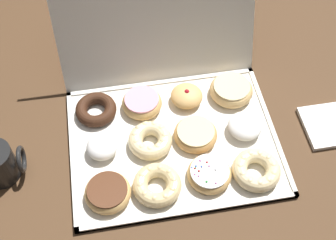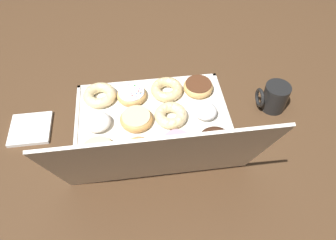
{
  "view_description": "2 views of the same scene",
  "coord_description": "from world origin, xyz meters",
  "px_view_note": "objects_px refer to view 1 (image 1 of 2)",
  "views": [
    {
      "loc": [
        -0.13,
        -0.64,
        1.03
      ],
      "look_at": [
        -0.01,
        0.04,
        0.05
      ],
      "focal_mm": 48.28,
      "sensor_mm": 36.0,
      "label": 1
    },
    {
      "loc": [
        0.04,
        0.74,
        0.89
      ],
      "look_at": [
        -0.05,
        0.05,
        0.06
      ],
      "focal_mm": 34.41,
      "sensor_mm": 36.0,
      "label": 2
    }
  ],
  "objects_px": {
    "cruller_donut_5": "(150,139)",
    "powdered_filled_donut_7": "(245,127)",
    "powdered_filled_donut_4": "(102,145)",
    "glazed_ring_donut_6": "(195,133)",
    "cruller_donut_1": "(157,185)",
    "napkin_stack": "(329,125)",
    "chocolate_cake_ring_donut_8": "(96,110)",
    "donut_box": "(174,142)",
    "pink_frosted_donut_9": "(142,103)",
    "jelly_filled_donut_10": "(187,96)",
    "glazed_ring_donut_11": "(231,90)",
    "chocolate_frosted_donut_0": "(108,192)",
    "sprinkle_donut_2": "(209,174)",
    "cruller_donut_3": "(256,170)"
  },
  "relations": [
    {
      "from": "donut_box",
      "to": "pink_frosted_donut_9",
      "type": "xyz_separation_m",
      "value": [
        -0.07,
        0.13,
        0.03
      ]
    },
    {
      "from": "jelly_filled_donut_10",
      "to": "donut_box",
      "type": "bearing_deg",
      "value": -114.75
    },
    {
      "from": "cruller_donut_5",
      "to": "glazed_ring_donut_6",
      "type": "distance_m",
      "value": 0.12
    },
    {
      "from": "cruller_donut_1",
      "to": "sprinkle_donut_2",
      "type": "distance_m",
      "value": 0.13
    },
    {
      "from": "cruller_donut_3",
      "to": "napkin_stack",
      "type": "relative_size",
      "value": 0.88
    },
    {
      "from": "powdered_filled_donut_4",
      "to": "pink_frosted_donut_9",
      "type": "height_order",
      "value": "powdered_filled_donut_4"
    },
    {
      "from": "glazed_ring_donut_6",
      "to": "powdered_filled_donut_7",
      "type": "bearing_deg",
      "value": -2.77
    },
    {
      "from": "donut_box",
      "to": "chocolate_cake_ring_donut_8",
      "type": "xyz_separation_m",
      "value": [
        -0.2,
        0.13,
        0.02
      ]
    },
    {
      "from": "powdered_filled_donut_4",
      "to": "glazed_ring_donut_6",
      "type": "relative_size",
      "value": 0.7
    },
    {
      "from": "chocolate_cake_ring_donut_8",
      "to": "glazed_ring_donut_11",
      "type": "distance_m",
      "value": 0.39
    },
    {
      "from": "glazed_ring_donut_6",
      "to": "chocolate_cake_ring_donut_8",
      "type": "relative_size",
      "value": 1.02
    },
    {
      "from": "powdered_filled_donut_7",
      "to": "pink_frosted_donut_9",
      "type": "relative_size",
      "value": 0.82
    },
    {
      "from": "powdered_filled_donut_7",
      "to": "glazed_ring_donut_11",
      "type": "height_order",
      "value": "powdered_filled_donut_7"
    },
    {
      "from": "sprinkle_donut_2",
      "to": "cruller_donut_5",
      "type": "bearing_deg",
      "value": 136.01
    },
    {
      "from": "napkin_stack",
      "to": "chocolate_cake_ring_donut_8",
      "type": "bearing_deg",
      "value": 166.67
    },
    {
      "from": "chocolate_frosted_donut_0",
      "to": "napkin_stack",
      "type": "bearing_deg",
      "value": 10.09
    },
    {
      "from": "donut_box",
      "to": "glazed_ring_donut_11",
      "type": "height_order",
      "value": "glazed_ring_donut_11"
    },
    {
      "from": "cruller_donut_1",
      "to": "sprinkle_donut_2",
      "type": "bearing_deg",
      "value": 4.05
    },
    {
      "from": "glazed_ring_donut_6",
      "to": "glazed_ring_donut_11",
      "type": "bearing_deg",
      "value": 43.65
    },
    {
      "from": "jelly_filled_donut_10",
      "to": "chocolate_frosted_donut_0",
      "type": "bearing_deg",
      "value": -133.64
    },
    {
      "from": "powdered_filled_donut_4",
      "to": "cruller_donut_3",
      "type": "bearing_deg",
      "value": -20.09
    },
    {
      "from": "powdered_filled_donut_7",
      "to": "chocolate_cake_ring_donut_8",
      "type": "height_order",
      "value": "powdered_filled_donut_7"
    },
    {
      "from": "chocolate_frosted_donut_0",
      "to": "sprinkle_donut_2",
      "type": "height_order",
      "value": "sprinkle_donut_2"
    },
    {
      "from": "cruller_donut_5",
      "to": "glazed_ring_donut_11",
      "type": "xyz_separation_m",
      "value": [
        0.25,
        0.12,
        0.0
      ]
    },
    {
      "from": "donut_box",
      "to": "napkin_stack",
      "type": "height_order",
      "value": "donut_box"
    },
    {
      "from": "donut_box",
      "to": "glazed_ring_donut_6",
      "type": "bearing_deg",
      "value": 3.99
    },
    {
      "from": "pink_frosted_donut_9",
      "to": "jelly_filled_donut_10",
      "type": "bearing_deg",
      "value": 0.81
    },
    {
      "from": "powdered_filled_donut_7",
      "to": "glazed_ring_donut_6",
      "type": "bearing_deg",
      "value": 177.23
    },
    {
      "from": "pink_frosted_donut_9",
      "to": "chocolate_frosted_donut_0",
      "type": "bearing_deg",
      "value": -114.96
    },
    {
      "from": "sprinkle_donut_2",
      "to": "glazed_ring_donut_11",
      "type": "xyz_separation_m",
      "value": [
        0.12,
        0.25,
        0.0
      ]
    },
    {
      "from": "cruller_donut_5",
      "to": "powdered_filled_donut_7",
      "type": "relative_size",
      "value": 1.27
    },
    {
      "from": "cruller_donut_3",
      "to": "glazed_ring_donut_6",
      "type": "xyz_separation_m",
      "value": [
        -0.13,
        0.14,
        -0.0
      ]
    },
    {
      "from": "donut_box",
      "to": "cruller_donut_1",
      "type": "xyz_separation_m",
      "value": [
        -0.07,
        -0.13,
        0.03
      ]
    },
    {
      "from": "cruller_donut_1",
      "to": "jelly_filled_donut_10",
      "type": "bearing_deg",
      "value": 64.25
    },
    {
      "from": "sprinkle_donut_2",
      "to": "cruller_donut_3",
      "type": "height_order",
      "value": "cruller_donut_3"
    },
    {
      "from": "glazed_ring_donut_11",
      "to": "pink_frosted_donut_9",
      "type": "bearing_deg",
      "value": -179.59
    },
    {
      "from": "cruller_donut_3",
      "to": "cruller_donut_1",
      "type": "bearing_deg",
      "value": 179.7
    },
    {
      "from": "sprinkle_donut_2",
      "to": "jelly_filled_donut_10",
      "type": "distance_m",
      "value": 0.25
    },
    {
      "from": "powdered_filled_donut_4",
      "to": "napkin_stack",
      "type": "relative_size",
      "value": 0.58
    },
    {
      "from": "powdered_filled_donut_7",
      "to": "glazed_ring_donut_11",
      "type": "bearing_deg",
      "value": 91.69
    },
    {
      "from": "cruller_donut_5",
      "to": "chocolate_cake_ring_donut_8",
      "type": "relative_size",
      "value": 1.02
    },
    {
      "from": "powdered_filled_donut_7",
      "to": "pink_frosted_donut_9",
      "type": "bearing_deg",
      "value": 153.62
    },
    {
      "from": "cruller_donut_1",
      "to": "cruller_donut_5",
      "type": "relative_size",
      "value": 1.04
    },
    {
      "from": "jelly_filled_donut_10",
      "to": "glazed_ring_donut_11",
      "type": "bearing_deg",
      "value": 0.03
    },
    {
      "from": "powdered_filled_donut_4",
      "to": "cruller_donut_5",
      "type": "distance_m",
      "value": 0.13
    },
    {
      "from": "cruller_donut_1",
      "to": "glazed_ring_donut_6",
      "type": "bearing_deg",
      "value": 47.51
    },
    {
      "from": "powdered_filled_donut_4",
      "to": "glazed_ring_donut_11",
      "type": "xyz_separation_m",
      "value": [
        0.38,
        0.12,
        -0.0
      ]
    },
    {
      "from": "chocolate_cake_ring_donut_8",
      "to": "pink_frosted_donut_9",
      "type": "relative_size",
      "value": 1.02
    },
    {
      "from": "donut_box",
      "to": "napkin_stack",
      "type": "relative_size",
      "value": 3.97
    },
    {
      "from": "cruller_donut_1",
      "to": "pink_frosted_donut_9",
      "type": "relative_size",
      "value": 1.08
    }
  ]
}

